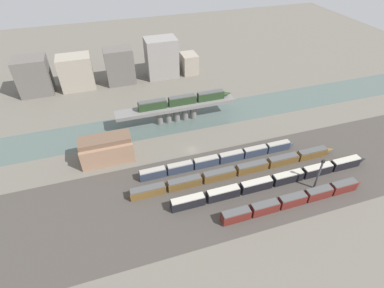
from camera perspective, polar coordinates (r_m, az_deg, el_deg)
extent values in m
plane|color=#666056|center=(125.51, -0.02, -1.18)|extent=(400.00, 400.00, 0.00)
cube|color=#423D38|center=(109.07, 3.90, -8.81)|extent=(280.00, 42.00, 0.01)
cube|color=#4C5B56|center=(143.87, -2.93, 4.54)|extent=(320.00, 20.68, 0.01)
cube|color=slate|center=(139.78, -3.03, 7.15)|extent=(56.15, 7.27, 1.61)
cylinder|color=slate|center=(140.50, -6.24, 5.11)|extent=(3.13, 3.13, 6.85)
cylinder|color=slate|center=(141.19, -4.60, 5.40)|extent=(3.13, 3.13, 6.85)
cylinder|color=slate|center=(142.00, -2.97, 5.69)|extent=(3.13, 3.13, 6.85)
cylinder|color=slate|center=(142.93, -1.37, 5.97)|extent=(3.13, 3.13, 6.85)
cylinder|color=slate|center=(143.96, 0.22, 6.24)|extent=(3.13, 3.13, 6.85)
cube|color=#23381E|center=(136.49, -7.56, 7.32)|extent=(12.77, 2.98, 3.68)
cube|color=#4C4C4C|center=(135.47, -7.63, 8.06)|extent=(12.26, 2.74, 0.40)
cube|color=#23381E|center=(139.09, -1.89, 8.28)|extent=(12.77, 2.98, 3.68)
cube|color=#4C4C4C|center=(138.09, -1.91, 9.02)|extent=(12.26, 2.74, 0.40)
cube|color=#23381E|center=(143.01, 3.54, 9.13)|extent=(12.77, 2.98, 3.68)
cube|color=#4C4C4C|center=(142.04, 3.58, 9.85)|extent=(12.26, 2.74, 0.40)
cone|color=#23381E|center=(146.14, 6.75, 9.53)|extent=(4.47, 2.68, 2.68)
cube|color=#5B1E19|center=(100.15, 8.34, -13.38)|extent=(9.64, 3.11, 3.61)
cube|color=#4C4C4C|center=(98.60, 8.45, -12.66)|extent=(9.26, 2.86, 0.40)
cube|color=#5B1E19|center=(103.99, 13.68, -11.76)|extent=(9.64, 3.11, 3.61)
cube|color=#4C4C4C|center=(102.50, 13.84, -11.04)|extent=(9.26, 2.86, 0.40)
cube|color=#5B1E19|center=(108.70, 18.53, -10.18)|extent=(9.64, 3.11, 3.61)
cube|color=#4C4C4C|center=(107.28, 18.75, -9.46)|extent=(9.26, 2.86, 0.40)
cube|color=#5B1E19|center=(114.18, 22.91, -8.68)|extent=(9.64, 3.11, 3.61)
cube|color=#4C4C4C|center=(112.82, 23.16, -7.97)|extent=(9.26, 2.86, 0.40)
cube|color=#5B1E19|center=(120.31, 26.84, -7.28)|extent=(9.64, 3.11, 3.61)
cube|color=#4C4C4C|center=(119.02, 27.11, -6.59)|extent=(9.26, 2.86, 0.40)
cone|color=#5B1E19|center=(124.53, 29.05, -6.52)|extent=(3.37, 2.80, 2.80)
cube|color=black|center=(102.68, -0.80, -11.09)|extent=(11.81, 2.93, 3.61)
cube|color=#B7B2A3|center=(101.17, -0.81, -10.35)|extent=(11.33, 2.69, 0.40)
cube|color=black|center=(105.84, 5.94, -9.42)|extent=(11.81, 2.93, 3.61)
cube|color=#B7B2A3|center=(104.37, 6.01, -8.67)|extent=(11.33, 2.69, 0.40)
cube|color=black|center=(110.40, 12.14, -7.74)|extent=(11.81, 2.93, 3.61)
cube|color=#B7B2A3|center=(108.99, 12.28, -7.01)|extent=(11.33, 2.69, 0.40)
cube|color=black|center=(116.20, 17.74, -6.15)|extent=(11.81, 2.93, 3.61)
cube|color=#B7B2A3|center=(114.87, 17.93, -5.43)|extent=(11.33, 2.69, 0.40)
cube|color=black|center=(123.08, 22.74, -4.66)|extent=(11.81, 2.93, 3.61)
cube|color=#B7B2A3|center=(121.82, 22.96, -3.97)|extent=(11.33, 2.69, 0.40)
cube|color=black|center=(130.85, 27.15, -3.31)|extent=(11.81, 2.93, 3.61)
cube|color=#B7B2A3|center=(129.66, 27.40, -2.65)|extent=(11.33, 2.69, 0.40)
cone|color=black|center=(136.17, 29.61, -2.61)|extent=(4.13, 2.63, 2.63)
cube|color=brown|center=(107.39, -8.43, -8.97)|extent=(12.57, 3.09, 3.18)
cube|color=#4C4C4C|center=(106.09, -8.52, -8.31)|extent=(12.07, 2.84, 0.40)
cube|color=brown|center=(109.15, -1.43, -7.46)|extent=(12.57, 3.09, 3.18)
cube|color=#4C4C4C|center=(107.87, -1.44, -6.80)|extent=(12.07, 2.84, 0.40)
cube|color=brown|center=(112.51, 5.21, -5.92)|extent=(12.57, 3.09, 3.18)
cube|color=#4C4C4C|center=(111.28, 5.26, -5.26)|extent=(12.07, 2.84, 0.40)
cube|color=brown|center=(117.34, 11.34, -4.42)|extent=(12.57, 3.09, 3.18)
cube|color=#4C4C4C|center=(116.16, 11.45, -3.77)|extent=(12.07, 2.84, 0.40)
cube|color=brown|center=(123.47, 16.91, -3.00)|extent=(12.57, 3.09, 3.18)
cube|color=#4C4C4C|center=(122.34, 17.06, -2.37)|extent=(12.07, 2.84, 0.40)
cube|color=brown|center=(130.70, 21.89, -1.71)|extent=(12.57, 3.09, 3.18)
cube|color=#4C4C4C|center=(129.64, 22.07, -1.10)|extent=(12.07, 2.84, 0.40)
cone|color=brown|center=(135.83, 24.71, -1.02)|extent=(4.40, 2.78, 2.78)
cube|color=#2D384C|center=(113.23, -7.48, -5.68)|extent=(9.95, 2.62, 3.48)
cube|color=#9E998E|center=(111.90, -7.56, -4.97)|extent=(9.55, 2.41, 0.40)
cube|color=#2D384C|center=(114.73, -2.29, -4.60)|extent=(9.95, 2.62, 3.48)
cube|color=#9E998E|center=(113.42, -2.32, -3.88)|extent=(9.55, 2.41, 0.40)
cube|color=#2D384C|center=(117.18, 2.71, -3.51)|extent=(9.95, 2.62, 3.48)
cube|color=#9E998E|center=(115.90, 2.74, -2.80)|extent=(9.55, 2.41, 0.40)
cube|color=#2D384C|center=(120.52, 7.45, -2.45)|extent=(9.95, 2.62, 3.48)
cube|color=#9E998E|center=(119.28, 7.53, -1.75)|extent=(9.55, 2.41, 0.40)
cube|color=#2D384C|center=(124.68, 11.91, -1.45)|extent=(9.95, 2.62, 3.48)
cube|color=#9E998E|center=(123.47, 12.02, -0.75)|extent=(9.55, 2.41, 0.40)
cube|color=#2D384C|center=(129.57, 16.05, -0.50)|extent=(9.95, 2.62, 3.48)
cube|color=#9E998E|center=(128.41, 16.19, 0.18)|extent=(9.55, 2.41, 0.40)
cone|color=#2D384C|center=(133.11, 18.49, 0.01)|extent=(3.48, 2.35, 2.35)
cube|color=#937056|center=(123.44, -15.93, -1.15)|extent=(20.17, 10.63, 8.59)
cube|color=brown|center=(120.31, -16.35, 0.79)|extent=(19.76, 7.44, 1.89)
cylinder|color=#4C4C51|center=(114.35, 22.89, -5.58)|extent=(0.72, 0.72, 12.12)
cube|color=black|center=(110.18, 23.72, -3.06)|extent=(1.00, 0.70, 1.20)
cube|color=#605B56|center=(183.43, -27.94, 11.38)|extent=(16.41, 13.54, 19.61)
cube|color=gray|center=(180.19, -21.20, 12.62)|extent=(17.56, 12.35, 18.31)
cube|color=#605B56|center=(178.77, -13.60, 14.23)|extent=(15.52, 10.85, 19.95)
cube|color=gray|center=(182.56, -5.84, 16.04)|extent=(17.91, 12.88, 22.59)
cube|color=gray|center=(188.16, -0.56, 15.11)|extent=(9.02, 11.56, 11.62)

